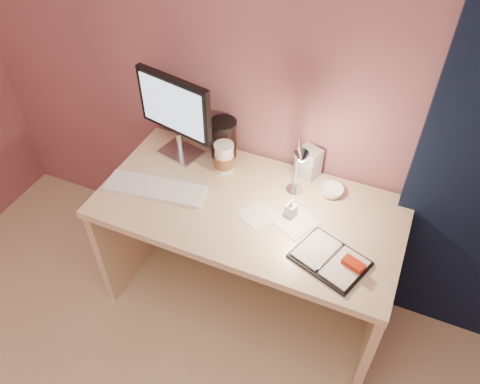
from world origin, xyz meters
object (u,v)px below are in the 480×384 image
at_px(monitor, 176,110).
at_px(planner, 332,260).
at_px(coffee_cup, 224,158).
at_px(lotion_bottle, 291,208).
at_px(bowl, 331,191).
at_px(product_box, 309,162).
at_px(keyboard, 156,189).
at_px(desk_lamp, 286,164).
at_px(desk, 254,227).
at_px(dark_jar, 224,140).

relative_size(monitor, planner, 1.30).
relative_size(coffee_cup, lotion_bottle, 1.62).
distance_m(bowl, product_box, 0.18).
height_order(keyboard, lotion_bottle, lotion_bottle).
xyz_separation_m(bowl, desk_lamp, (-0.19, -0.13, 0.20)).
distance_m(lotion_bottle, desk_lamp, 0.20).
distance_m(keyboard, desk_lamp, 0.63).
xyz_separation_m(desk, monitor, (-0.46, 0.13, 0.49)).
height_order(planner, product_box, product_box).
xyz_separation_m(coffee_cup, desk_lamp, (0.34, -0.09, 0.15)).
relative_size(monitor, coffee_cup, 2.83).
bearing_deg(bowl, desk, -155.17).
height_order(dark_jar, product_box, dark_jar).
relative_size(coffee_cup, product_box, 1.01).
xyz_separation_m(lotion_bottle, desk_lamp, (-0.06, 0.07, 0.17)).
bearing_deg(dark_jar, bowl, -6.19).
distance_m(product_box, desk_lamp, 0.27).
height_order(desk, dark_jar, dark_jar).
relative_size(coffee_cup, dark_jar, 0.86).
height_order(coffee_cup, bowl, coffee_cup).
distance_m(planner, bowl, 0.40).
bearing_deg(keyboard, product_box, 23.79).
bearing_deg(desk, monitor, 164.24).
bearing_deg(desk, keyboard, -160.58).
relative_size(coffee_cup, desk_lamp, 0.44).
xyz_separation_m(keyboard, dark_jar, (0.18, 0.37, 0.08)).
bearing_deg(coffee_cup, product_box, 18.45).
bearing_deg(dark_jar, coffee_cup, -63.82).
bearing_deg(product_box, planner, -40.48).
bearing_deg(lotion_bottle, desk, 163.29).
bearing_deg(product_box, dark_jar, -155.90).
bearing_deg(monitor, desk, -3.69).
bearing_deg(desk_lamp, planner, -59.00).
bearing_deg(desk_lamp, keyboard, 176.90).
bearing_deg(keyboard, dark_jar, 54.96).
height_order(monitor, dark_jar, monitor).
distance_m(bowl, dark_jar, 0.59).
xyz_separation_m(bowl, lotion_bottle, (-0.13, -0.21, 0.03)).
height_order(lotion_bottle, desk_lamp, desk_lamp).
relative_size(keyboard, coffee_cup, 3.01).
bearing_deg(dark_jar, product_box, 3.05).
relative_size(planner, lotion_bottle, 3.53).
bearing_deg(coffee_cup, monitor, 174.39).
xyz_separation_m(desk, planner, (0.43, -0.23, 0.24)).
distance_m(desk, keyboard, 0.53).
distance_m(coffee_cup, desk_lamp, 0.38).
bearing_deg(keyboard, monitor, 86.10).
distance_m(desk, dark_jar, 0.46).
bearing_deg(coffee_cup, planner, -28.00).
distance_m(monitor, product_box, 0.68).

